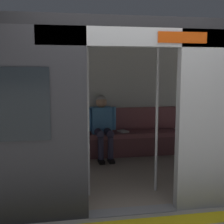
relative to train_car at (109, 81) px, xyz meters
name	(u,v)px	position (x,y,z in m)	size (l,w,h in m)	color
ground_plane	(132,211)	(-0.07, 1.24, -1.49)	(60.00, 60.00, 0.00)	gray
platform_edge_strip	(139,224)	(-0.07, 1.54, -1.48)	(8.00, 0.24, 0.01)	yellow
train_car	(109,81)	(0.00, 0.00, 0.00)	(6.40, 2.80, 2.23)	#ADAFB5
bench_seat	(104,139)	(-0.07, -1.05, -1.14)	(2.98, 0.44, 0.46)	#935156
person_seated	(102,122)	(-0.04, -0.99, -0.81)	(0.55, 0.69, 1.18)	#4C8CC6
handbag	(78,129)	(0.41, -1.11, -0.94)	(0.26, 0.15, 0.17)	maroon
book	(123,131)	(-0.46, -1.10, -1.01)	(0.15, 0.22, 0.03)	silver
grab_pole_door	(88,118)	(0.39, 0.70, -0.44)	(0.04, 0.04, 2.09)	silver
grab_pole_far	(157,116)	(-0.54, 0.70, -0.44)	(0.04, 0.04, 2.09)	silver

